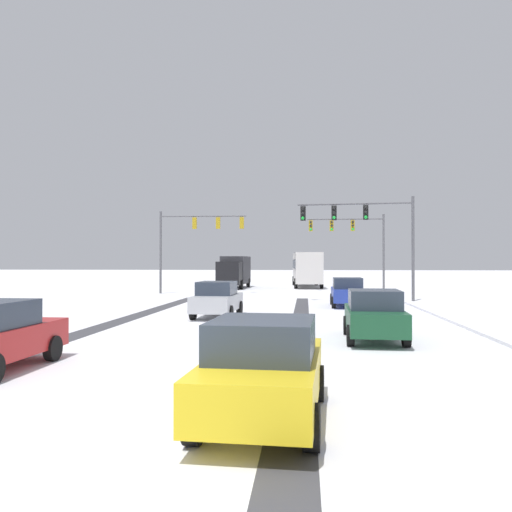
{
  "coord_description": "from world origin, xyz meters",
  "views": [
    {
      "loc": [
        2.47,
        -6.3,
        2.52
      ],
      "look_at": [
        0.0,
        19.7,
        2.8
      ],
      "focal_mm": 36.68,
      "sensor_mm": 36.0,
      "label": 1
    }
  ],
  "objects_px": {
    "traffic_signal_far_right": "(352,234)",
    "box_truck_delivery": "(234,271)",
    "car_blue_lead": "(347,292)",
    "car_yellow_cab_fifth": "(264,369)",
    "traffic_signal_near_right": "(365,224)",
    "car_dark_green_third": "(374,315)",
    "bus_oncoming": "(307,267)",
    "car_silver_second": "(217,299)",
    "traffic_signal_far_left": "(195,232)"
  },
  "relations": [
    {
      "from": "traffic_signal_far_right",
      "to": "car_silver_second",
      "type": "relative_size",
      "value": 1.56
    },
    {
      "from": "traffic_signal_far_right",
      "to": "box_truck_delivery",
      "type": "xyz_separation_m",
      "value": [
        -10.7,
        5.01,
        -3.17
      ]
    },
    {
      "from": "traffic_signal_far_left",
      "to": "traffic_signal_near_right",
      "type": "relative_size",
      "value": 0.97
    },
    {
      "from": "box_truck_delivery",
      "to": "car_yellow_cab_fifth",
      "type": "bearing_deg",
      "value": -81.55
    },
    {
      "from": "car_dark_green_third",
      "to": "car_yellow_cab_fifth",
      "type": "relative_size",
      "value": 0.99
    },
    {
      "from": "car_silver_second",
      "to": "car_dark_green_third",
      "type": "distance_m",
      "value": 8.92
    },
    {
      "from": "car_silver_second",
      "to": "car_dark_green_third",
      "type": "bearing_deg",
      "value": -46.24
    },
    {
      "from": "car_blue_lead",
      "to": "car_yellow_cab_fifth",
      "type": "bearing_deg",
      "value": -97.98
    },
    {
      "from": "car_blue_lead",
      "to": "bus_oncoming",
      "type": "height_order",
      "value": "bus_oncoming"
    },
    {
      "from": "traffic_signal_far_left",
      "to": "car_yellow_cab_fifth",
      "type": "xyz_separation_m",
      "value": [
        8.03,
        -32.25,
        -4.0
      ]
    },
    {
      "from": "car_blue_lead",
      "to": "car_yellow_cab_fifth",
      "type": "xyz_separation_m",
      "value": [
        -2.99,
        -21.37,
        0.0
      ]
    },
    {
      "from": "traffic_signal_far_right",
      "to": "traffic_signal_far_left",
      "type": "distance_m",
      "value": 13.21
    },
    {
      "from": "car_dark_green_third",
      "to": "box_truck_delivery",
      "type": "distance_m",
      "value": 33.68
    },
    {
      "from": "car_blue_lead",
      "to": "box_truck_delivery",
      "type": "relative_size",
      "value": 0.55
    },
    {
      "from": "car_silver_second",
      "to": "car_yellow_cab_fifth",
      "type": "distance_m",
      "value": 15.51
    },
    {
      "from": "car_silver_second",
      "to": "car_yellow_cab_fifth",
      "type": "relative_size",
      "value": 0.99
    },
    {
      "from": "car_yellow_cab_fifth",
      "to": "bus_oncoming",
      "type": "relative_size",
      "value": 0.38
    },
    {
      "from": "traffic_signal_far_right",
      "to": "car_blue_lead",
      "type": "bearing_deg",
      "value": -96.14
    },
    {
      "from": "traffic_signal_far_right",
      "to": "box_truck_delivery",
      "type": "distance_m",
      "value": 12.23
    },
    {
      "from": "traffic_signal_near_right",
      "to": "car_dark_green_third",
      "type": "xyz_separation_m",
      "value": [
        -1.49,
        -15.68,
        -4.01
      ]
    },
    {
      "from": "car_blue_lead",
      "to": "car_yellow_cab_fifth",
      "type": "distance_m",
      "value": 21.58
    },
    {
      "from": "car_yellow_cab_fifth",
      "to": "car_blue_lead",
      "type": "bearing_deg",
      "value": 82.02
    },
    {
      "from": "traffic_signal_far_right",
      "to": "traffic_signal_near_right",
      "type": "height_order",
      "value": "same"
    },
    {
      "from": "traffic_signal_far_right",
      "to": "car_blue_lead",
      "type": "height_order",
      "value": "traffic_signal_far_right"
    },
    {
      "from": "bus_oncoming",
      "to": "box_truck_delivery",
      "type": "bearing_deg",
      "value": -155.1
    },
    {
      "from": "car_dark_green_third",
      "to": "box_truck_delivery",
      "type": "height_order",
      "value": "box_truck_delivery"
    },
    {
      "from": "traffic_signal_far_left",
      "to": "car_dark_green_third",
      "type": "bearing_deg",
      "value": -65.22
    },
    {
      "from": "car_blue_lead",
      "to": "car_silver_second",
      "type": "bearing_deg",
      "value": -135.47
    },
    {
      "from": "traffic_signal_far_right",
      "to": "box_truck_delivery",
      "type": "height_order",
      "value": "traffic_signal_far_right"
    },
    {
      "from": "traffic_signal_far_right",
      "to": "bus_oncoming",
      "type": "relative_size",
      "value": 0.59
    },
    {
      "from": "traffic_signal_far_right",
      "to": "car_yellow_cab_fifth",
      "type": "height_order",
      "value": "traffic_signal_far_right"
    },
    {
      "from": "bus_oncoming",
      "to": "traffic_signal_far_right",
      "type": "bearing_deg",
      "value": -65.0
    },
    {
      "from": "car_blue_lead",
      "to": "car_dark_green_third",
      "type": "xyz_separation_m",
      "value": [
        -0.16,
        -12.66,
        0.0
      ]
    },
    {
      "from": "car_blue_lead",
      "to": "car_dark_green_third",
      "type": "height_order",
      "value": "same"
    },
    {
      "from": "traffic_signal_far_left",
      "to": "car_blue_lead",
      "type": "relative_size",
      "value": 1.67
    },
    {
      "from": "traffic_signal_far_right",
      "to": "car_dark_green_third",
      "type": "height_order",
      "value": "traffic_signal_far_right"
    },
    {
      "from": "car_blue_lead",
      "to": "traffic_signal_far_left",
      "type": "bearing_deg",
      "value": 135.39
    },
    {
      "from": "car_dark_green_third",
      "to": "bus_oncoming",
      "type": "bearing_deg",
      "value": 93.34
    },
    {
      "from": "traffic_signal_far_left",
      "to": "car_silver_second",
      "type": "xyz_separation_m",
      "value": [
        4.7,
        -17.1,
        -4.0
      ]
    },
    {
      "from": "car_dark_green_third",
      "to": "traffic_signal_far_right",
      "type": "bearing_deg",
      "value": 86.36
    },
    {
      "from": "box_truck_delivery",
      "to": "traffic_signal_near_right",
      "type": "bearing_deg",
      "value": -58.11
    },
    {
      "from": "traffic_signal_far_left",
      "to": "car_dark_green_third",
      "type": "xyz_separation_m",
      "value": [
        10.87,
        -23.54,
        -4.0
      ]
    },
    {
      "from": "traffic_signal_near_right",
      "to": "bus_oncoming",
      "type": "distance_m",
      "value": 20.48
    },
    {
      "from": "traffic_signal_far_right",
      "to": "car_dark_green_third",
      "type": "xyz_separation_m",
      "value": [
        -1.75,
        -27.45,
        -3.99
      ]
    },
    {
      "from": "car_dark_green_third",
      "to": "box_truck_delivery",
      "type": "bearing_deg",
      "value": 105.42
    },
    {
      "from": "car_silver_second",
      "to": "box_truck_delivery",
      "type": "bearing_deg",
      "value": 96.11
    },
    {
      "from": "traffic_signal_far_right",
      "to": "car_dark_green_third",
      "type": "distance_m",
      "value": 27.79
    },
    {
      "from": "car_dark_green_third",
      "to": "bus_oncoming",
      "type": "height_order",
      "value": "bus_oncoming"
    },
    {
      "from": "traffic_signal_far_right",
      "to": "bus_oncoming",
      "type": "distance_m",
      "value": 9.48
    },
    {
      "from": "bus_oncoming",
      "to": "box_truck_delivery",
      "type": "height_order",
      "value": "bus_oncoming"
    }
  ]
}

